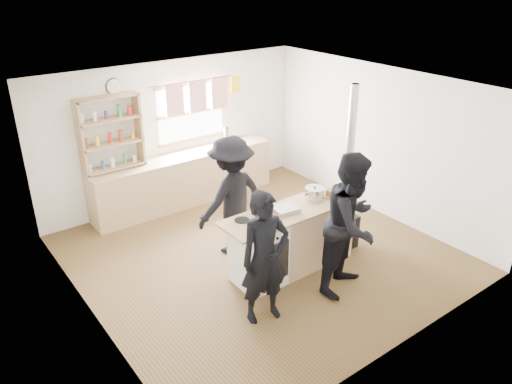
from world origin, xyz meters
TOP-DOWN VIEW (x-y plane):
  - ground at (0.00, 0.00)m, footprint 5.00×5.00m
  - back_counter at (0.00, 2.22)m, footprint 3.40×0.55m
  - shelving_unit at (-1.20, 2.34)m, footprint 1.00×0.28m
  - thermos at (0.91, 2.22)m, footprint 0.10×0.10m
  - cooking_island at (0.14, -0.55)m, footprint 1.97×0.64m
  - skillet_greens at (-0.53, -0.71)m, footprint 0.45×0.45m
  - roast_tray at (0.01, -0.55)m, footprint 0.36×0.31m
  - stockpot_stove at (-0.26, -0.37)m, footprint 0.21×0.21m
  - stockpot_counter at (0.57, -0.50)m, footprint 0.28×0.28m
  - bread_board at (0.86, -0.58)m, footprint 0.31×0.24m
  - flue_heater at (1.16, -0.56)m, footprint 0.35×0.35m
  - person_near_left at (-0.83, -1.18)m, footprint 0.68×0.51m
  - person_near_right at (0.46, -1.33)m, footprint 1.10×0.97m
  - person_far at (-0.25, 0.35)m, footprint 1.25×0.84m

SIDE VIEW (x-z plane):
  - ground at x=0.00m, z-range -0.01..0.00m
  - back_counter at x=0.00m, z-range 0.00..0.90m
  - cooking_island at x=0.14m, z-range 0.00..0.93m
  - flue_heater at x=1.16m, z-range -0.60..1.90m
  - person_near_left at x=-0.83m, z-range 0.00..1.67m
  - person_far at x=-0.25m, z-range 0.00..1.79m
  - person_near_right at x=0.46m, z-range 0.00..1.90m
  - skillet_greens at x=-0.53m, z-range 0.93..0.98m
  - roast_tray at x=0.01m, z-range 0.93..1.00m
  - bread_board at x=0.86m, z-range 0.92..1.04m
  - stockpot_stove at x=-0.26m, z-range 0.92..1.09m
  - stockpot_counter at x=0.57m, z-range 0.92..1.13m
  - thermos at x=0.91m, z-range 0.90..1.23m
  - shelving_unit at x=-1.20m, z-range 0.91..2.11m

